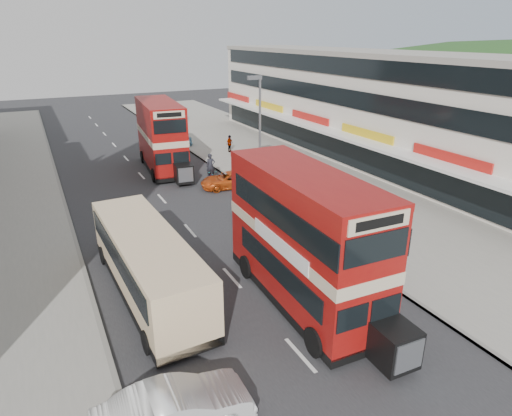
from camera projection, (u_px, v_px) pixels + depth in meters
ground at (334, 393)px, 14.11m from camera, size 160.00×160.00×0.00m
road_surface at (162, 199)px, 30.73m from camera, size 12.00×90.00×0.01m
pavement_right at (308, 175)px, 35.74m from camera, size 12.00×90.00×0.15m
kerb_left at (67, 213)px, 28.15m from camera, size 0.20×90.00×0.16m
kerb_right at (242, 185)px, 33.26m from camera, size 0.20×90.00×0.16m
commercial_row at (374, 106)px, 39.04m from camera, size 9.90×46.20×9.30m
street_lamp at (259, 127)px, 30.06m from camera, size 1.00×0.20×8.12m
bus_main at (304, 239)px, 17.94m from camera, size 3.05×10.09×5.51m
bus_second at (161, 136)px, 36.35m from camera, size 3.49×10.04×5.42m
coach at (148, 262)px, 18.97m from camera, size 2.96×10.08×2.65m
car_left_front at (175, 411)px, 12.52m from camera, size 4.50×1.62×1.47m
car_right_a at (271, 205)px, 27.75m from camera, size 4.71×2.20×1.33m
car_right_b at (229, 180)px, 32.79m from camera, size 4.41×2.43×1.17m
car_right_c at (173, 141)px, 44.29m from camera, size 3.83×1.69×1.28m
pedestrian_near at (297, 185)px, 30.02m from camera, size 0.79×0.62×1.91m
pedestrian_far at (230, 144)px, 42.11m from camera, size 1.00×0.83×1.59m
cyclist at (211, 173)px, 33.89m from camera, size 0.86×1.90×2.24m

